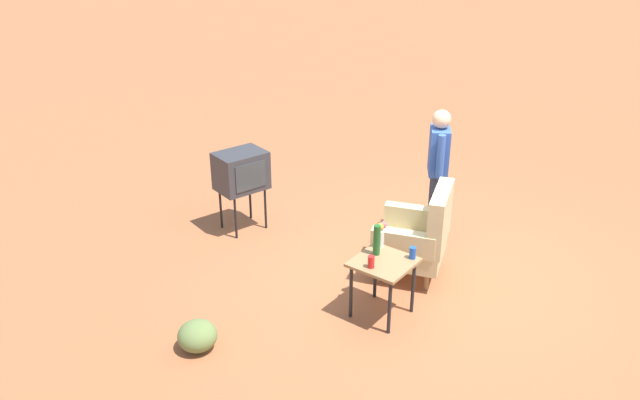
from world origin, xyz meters
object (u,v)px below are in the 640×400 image
at_px(bottle_wine_green, 377,240).
at_px(flower_vase, 380,234).
at_px(person_standing, 438,167).
at_px(soda_can_blue, 413,253).
at_px(side_table, 383,269).
at_px(armchair, 418,235).
at_px(tv_on_stand, 241,171).
at_px(soda_can_red, 371,262).

xyz_separation_m(bottle_wine_green, flower_vase, (-0.15, -0.06, -0.01)).
height_order(person_standing, soda_can_blue, person_standing).
xyz_separation_m(side_table, person_standing, (-1.80, -0.38, 0.41)).
height_order(armchair, tv_on_stand, armchair).
xyz_separation_m(side_table, soda_can_red, (0.17, -0.03, 0.15)).
bearing_deg(side_table, soda_can_red, -11.10).
relative_size(bottle_wine_green, soda_can_blue, 2.62).
bearing_deg(person_standing, soda_can_blue, 20.16).
bearing_deg(bottle_wine_green, side_table, 61.78).
height_order(tv_on_stand, flower_vase, tv_on_stand).
bearing_deg(flower_vase, soda_can_red, 21.62).
xyz_separation_m(armchair, flower_vase, (0.66, -0.09, 0.27)).
bearing_deg(armchair, person_standing, -162.84).
distance_m(tv_on_stand, person_standing, 2.39).
bearing_deg(side_table, person_standing, -167.93).
bearing_deg(armchair, bottle_wine_green, -2.11).
distance_m(side_table, tv_on_stand, 2.49).
height_order(soda_can_red, bottle_wine_green, bottle_wine_green).
relative_size(soda_can_red, bottle_wine_green, 0.38).
distance_m(armchair, soda_can_blue, 0.75).
relative_size(armchair, soda_can_red, 8.69).
xyz_separation_m(tv_on_stand, bottle_wine_green, (0.47, 2.29, -0.00)).
bearing_deg(flower_vase, armchair, 172.16).
relative_size(tv_on_stand, flower_vase, 3.89).
height_order(person_standing, bottle_wine_green, person_standing).
distance_m(soda_can_red, flower_vase, 0.44).
height_order(side_table, bottle_wine_green, bottle_wine_green).
relative_size(tv_on_stand, bottle_wine_green, 3.22).
height_order(tv_on_stand, soda_can_red, tv_on_stand).
xyz_separation_m(bottle_wine_green, soda_can_blue, (-0.15, 0.33, -0.10)).
distance_m(armchair, soda_can_red, 1.07).
relative_size(side_table, flower_vase, 2.34).
height_order(side_table, tv_on_stand, tv_on_stand).
height_order(bottle_wine_green, flower_vase, bottle_wine_green).
bearing_deg(person_standing, soda_can_red, 10.07).
relative_size(soda_can_red, soda_can_blue, 1.00).
distance_m(soda_can_red, soda_can_blue, 0.45).
bearing_deg(flower_vase, bottle_wine_green, 21.68).
distance_m(tv_on_stand, bottle_wine_green, 2.34).
bearing_deg(side_table, tv_on_stand, -102.69).
relative_size(armchair, person_standing, 0.65).
bearing_deg(soda_can_blue, flower_vase, -90.65).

